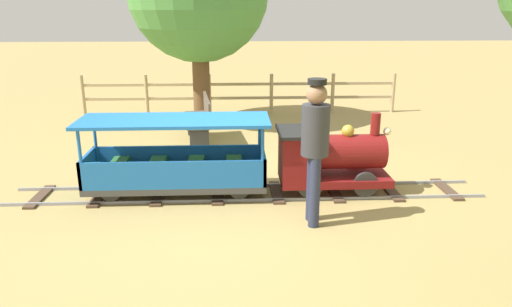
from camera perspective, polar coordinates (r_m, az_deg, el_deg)
name	(u,v)px	position (r m, az deg, el deg)	size (l,w,h in m)	color
ground_plane	(239,194)	(6.16, -2.07, -4.93)	(60.00, 60.00, 0.00)	#A38C51
track	(247,193)	(6.15, -1.05, -4.77)	(0.75, 6.05, 0.04)	gray
locomotive	(327,157)	(6.11, 8.63, -0.48)	(0.71, 1.45, 1.02)	maroon
passenger_car	(176,164)	(6.06, -9.61, -1.30)	(0.81, 2.35, 0.97)	#3F3F3F
conductor_person	(315,141)	(5.08, 7.14, 1.51)	(0.30, 0.30, 1.62)	#282D47
park_bench	(200,120)	(8.45, -6.76, 4.04)	(1.34, 0.55, 0.82)	brown
fence_section	(240,93)	(10.80, -1.89, 7.36)	(0.08, 7.13, 0.90)	tan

